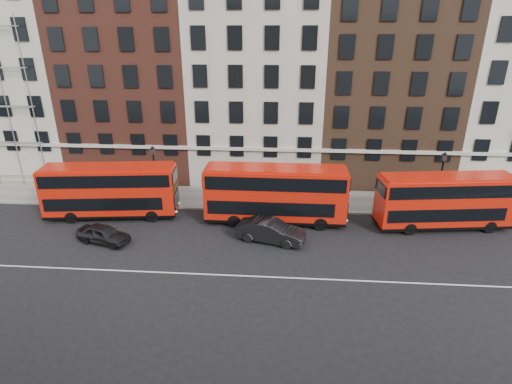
# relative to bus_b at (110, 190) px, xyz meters

# --- Properties ---
(ground) EXTENTS (120.00, 120.00, 0.00)m
(ground) POSITION_rel_bus_b_xyz_m (11.36, -5.96, -2.42)
(ground) COLOR black
(ground) RESTS_ON ground
(pavement) EXTENTS (80.00, 5.00, 0.15)m
(pavement) POSITION_rel_bus_b_xyz_m (11.36, 4.54, -2.34)
(pavement) COLOR gray
(pavement) RESTS_ON ground
(kerb) EXTENTS (80.00, 0.30, 0.16)m
(kerb) POSITION_rel_bus_b_xyz_m (11.36, 2.04, -2.34)
(kerb) COLOR gray
(kerb) RESTS_ON ground
(road_centre_line) EXTENTS (70.00, 0.12, 0.01)m
(road_centre_line) POSITION_rel_bus_b_xyz_m (11.36, -7.96, -2.41)
(road_centre_line) COLOR white
(road_centre_line) RESTS_ON ground
(building_terrace) EXTENTS (64.00, 11.95, 22.00)m
(building_terrace) POSITION_rel_bus_b_xyz_m (11.05, 11.92, 7.82)
(building_terrace) COLOR beige
(building_terrace) RESTS_ON ground
(bus_b) EXTENTS (10.95, 3.76, 4.51)m
(bus_b) POSITION_rel_bus_b_xyz_m (0.00, 0.00, 0.00)
(bus_b) COLOR red
(bus_b) RESTS_ON ground
(bus_c) EXTENTS (11.29, 2.79, 4.73)m
(bus_c) POSITION_rel_bus_b_xyz_m (13.61, 0.00, 0.12)
(bus_c) COLOR red
(bus_c) RESTS_ON ground
(bus_d) EXTENTS (10.66, 3.80, 4.39)m
(bus_d) POSITION_rel_bus_b_xyz_m (26.83, -0.00, -0.07)
(bus_d) COLOR red
(bus_d) RESTS_ON ground
(car_rear) EXTENTS (4.33, 2.65, 1.38)m
(car_rear) POSITION_rel_bus_b_xyz_m (1.12, -4.36, -1.73)
(car_rear) COLOR black
(car_rear) RESTS_ON ground
(car_front) EXTENTS (5.34, 2.98, 1.67)m
(car_front) POSITION_rel_bus_b_xyz_m (13.42, -3.24, -1.58)
(car_front) COLOR black
(car_front) RESTS_ON ground
(lamp_post_left) EXTENTS (0.44, 0.44, 5.33)m
(lamp_post_left) POSITION_rel_bus_b_xyz_m (2.97, 2.79, 0.66)
(lamp_post_left) COLOR black
(lamp_post_left) RESTS_ON pavement
(lamp_post_right) EXTENTS (0.44, 0.44, 5.33)m
(lamp_post_right) POSITION_rel_bus_b_xyz_m (27.35, 2.78, 0.66)
(lamp_post_right) COLOR black
(lamp_post_right) RESTS_ON pavement
(iron_railings) EXTENTS (6.60, 0.06, 1.00)m
(iron_railings) POSITION_rel_bus_b_xyz_m (11.36, 6.74, -1.77)
(iron_railings) COLOR black
(iron_railings) RESTS_ON pavement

